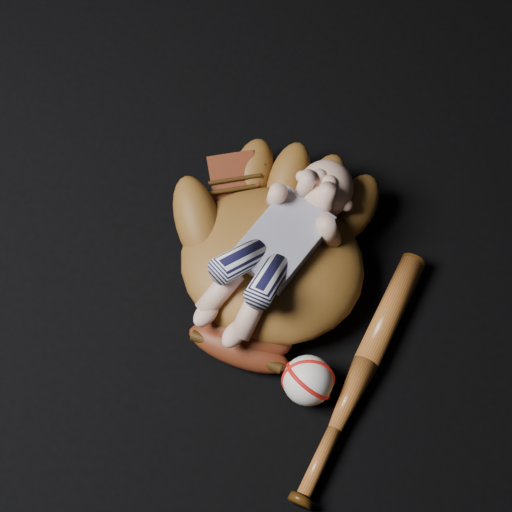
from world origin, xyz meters
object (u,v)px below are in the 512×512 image
(newborn_baby, at_px, (273,250))
(baseball_bat, at_px, (360,376))
(baseball_glove, at_px, (272,259))
(baseball, at_px, (308,380))

(newborn_baby, distance_m, baseball_bat, 0.26)
(baseball_glove, relative_size, baseball, 5.44)
(baseball_bat, xyz_separation_m, baseball, (-0.08, -0.05, 0.02))
(baseball_glove, distance_m, newborn_baby, 0.06)
(newborn_baby, bearing_deg, baseball_bat, -14.68)
(newborn_baby, distance_m, baseball, 0.23)
(baseball_bat, distance_m, baseball, 0.09)
(baseball_bat, height_order, baseball, baseball)
(newborn_baby, xyz_separation_m, baseball_bat, (0.21, -0.11, -0.11))
(newborn_baby, height_order, baseball, newborn_baby)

